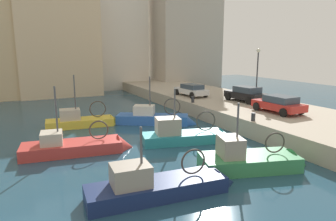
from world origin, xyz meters
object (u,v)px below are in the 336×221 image
object	(u,v)px
fishing_boat_yellow	(85,124)
parked_car_red	(279,104)
fishing_boat_navy	(163,192)
fishing_boat_red	(79,151)
mooring_bollard_north	(193,99)
mooring_bollard_mid	(253,117)
fishing_boat_blue	(156,122)
parked_car_white	(191,90)
fishing_boat_green	(255,166)
quay_streetlamp	(258,66)
parked_car_black	(246,94)
fishing_boat_teal	(187,139)

from	to	relation	value
fishing_boat_yellow	parked_car_red	xyz separation A→B (m)	(13.34, -7.13, 1.74)
fishing_boat_yellow	fishing_boat_navy	xyz separation A→B (m)	(0.63, -13.25, -0.00)
fishing_boat_navy	fishing_boat_red	distance (m)	7.35
fishing_boat_navy	parked_car_red	distance (m)	14.22
mooring_bollard_north	mooring_bollard_mid	bearing A→B (deg)	-90.00
fishing_boat_blue	mooring_bollard_mid	xyz separation A→B (m)	(4.29, -6.61, 1.35)
parked_car_white	mooring_bollard_north	xyz separation A→B (m)	(-1.81, -3.36, -0.38)
fishing_boat_yellow	fishing_boat_green	size ratio (longest dim) A/B	1.00
quay_streetlamp	parked_car_red	bearing A→B (deg)	-112.96
fishing_boat_green	mooring_bollard_north	world-z (taller)	fishing_boat_green
fishing_boat_red	parked_car_black	size ratio (longest dim) A/B	1.62
fishing_boat_navy	parked_car_black	size ratio (longest dim) A/B	1.66
fishing_boat_yellow	fishing_boat_blue	world-z (taller)	fishing_boat_yellow
fishing_boat_red	mooring_bollard_mid	distance (m)	11.55
fishing_boat_yellow	parked_car_red	distance (m)	15.23
fishing_boat_green	fishing_boat_navy	bearing A→B (deg)	-174.53
fishing_boat_teal	fishing_boat_navy	bearing A→B (deg)	-127.57
fishing_boat_yellow	parked_car_white	xyz separation A→B (m)	(11.52, 2.97, 1.71)
mooring_bollard_mid	quay_streetlamp	size ratio (longest dim) A/B	0.11
parked_car_black	parked_car_white	bearing A→B (deg)	119.85
parked_car_white	parked_car_black	xyz separation A→B (m)	(2.89, -5.03, 0.07)
fishing_boat_yellow	parked_car_black	size ratio (longest dim) A/B	1.48
fishing_boat_teal	parked_car_black	size ratio (longest dim) A/B	1.57
mooring_bollard_north	parked_car_red	bearing A→B (deg)	-61.69
mooring_bollard_north	fishing_boat_green	bearing A→B (deg)	-106.57
parked_car_red	mooring_bollard_mid	size ratio (longest dim) A/B	7.28
fishing_boat_blue	fishing_boat_yellow	bearing A→B (deg)	161.80
parked_car_white	mooring_bollard_north	size ratio (longest dim) A/B	7.56
mooring_bollard_mid	parked_car_black	bearing A→B (deg)	53.39
fishing_boat_red	mooring_bollard_mid	world-z (taller)	fishing_boat_red
fishing_boat_navy	parked_car_white	bearing A→B (deg)	56.10
parked_car_black	mooring_bollard_north	xyz separation A→B (m)	(-4.70, 1.67, -0.45)
fishing_boat_blue	parked_car_red	size ratio (longest dim) A/B	1.60
parked_car_black	mooring_bollard_mid	world-z (taller)	parked_car_black
fishing_boat_yellow	fishing_boat_blue	xyz separation A→B (m)	(5.42, -1.78, -0.01)
fishing_boat_blue	quay_streetlamp	size ratio (longest dim) A/B	1.33
quay_streetlamp	fishing_boat_navy	bearing A→B (deg)	-143.55
fishing_boat_navy	mooring_bollard_mid	bearing A→B (deg)	28.16
fishing_boat_blue	fishing_boat_teal	xyz separation A→B (m)	(-0.21, -5.51, 0.05)
fishing_boat_yellow	fishing_boat_green	xyz separation A→B (m)	(6.04, -12.73, -0.01)
mooring_bollard_mid	fishing_boat_yellow	bearing A→B (deg)	139.17
fishing_boat_red	parked_car_black	bearing A→B (deg)	14.64
fishing_boat_green	mooring_bollard_north	size ratio (longest dim) A/B	10.89
fishing_boat_yellow	mooring_bollard_mid	bearing A→B (deg)	-40.83
fishing_boat_blue	fishing_boat_navy	bearing A→B (deg)	-112.68
fishing_boat_blue	parked_car_white	distance (m)	7.93
fishing_boat_navy	quay_streetlamp	size ratio (longest dim) A/B	1.40
parked_car_white	quay_streetlamp	bearing A→B (deg)	-54.29
parked_car_black	mooring_bollard_north	distance (m)	5.01
fishing_boat_green	fishing_boat_yellow	bearing A→B (deg)	115.36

